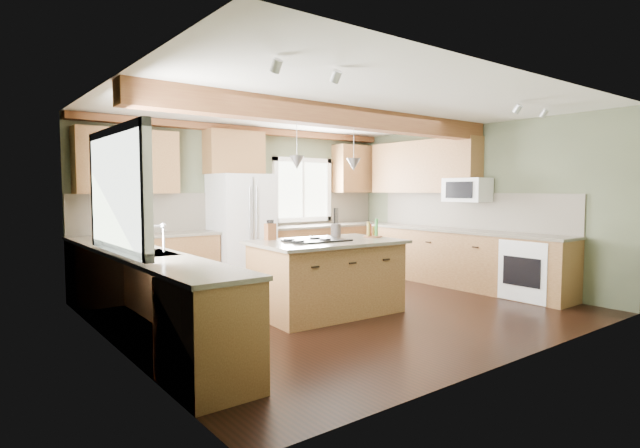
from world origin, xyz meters
TOP-DOWN VIEW (x-y plane):
  - floor at (0.00, 0.00)m, footprint 5.60×5.60m
  - ceiling at (0.00, 0.00)m, footprint 5.60×5.60m
  - wall_back at (0.00, 2.50)m, footprint 5.60×0.00m
  - wall_left at (-2.80, 0.00)m, footprint 0.00×5.00m
  - wall_right at (2.80, 0.00)m, footprint 0.00×5.00m
  - ceiling_beam at (0.00, -0.06)m, footprint 5.55×0.26m
  - soffit_trim at (0.00, 2.40)m, footprint 5.55×0.20m
  - backsplash_back at (0.00, 2.48)m, footprint 5.58×0.03m
  - backsplash_right at (2.78, 0.05)m, footprint 0.03×3.70m
  - base_cab_back_left at (-1.79, 2.20)m, footprint 2.02×0.60m
  - counter_back_left at (-1.79, 2.20)m, footprint 2.06×0.64m
  - base_cab_back_right at (1.49, 2.20)m, footprint 2.62×0.60m
  - counter_back_right at (1.49, 2.20)m, footprint 2.66×0.64m
  - base_cab_left at (-2.50, 0.05)m, footprint 0.60×3.70m
  - counter_left at (-2.50, 0.05)m, footprint 0.64×3.74m
  - base_cab_right at (2.50, 0.05)m, footprint 0.60×3.70m
  - counter_right at (2.50, 0.05)m, footprint 0.64×3.74m
  - upper_cab_back_left at (-1.99, 2.33)m, footprint 1.40×0.35m
  - upper_cab_over_fridge at (-0.30, 2.33)m, footprint 0.96×0.35m
  - upper_cab_right at (2.62, 0.90)m, footprint 0.35×2.20m
  - upper_cab_back_corner at (2.30, 2.33)m, footprint 0.90×0.35m
  - window_left at (-2.78, 0.05)m, footprint 0.04×1.60m
  - window_back at (1.15, 2.48)m, footprint 1.10×0.04m
  - sink at (-2.50, 0.05)m, footprint 0.50×0.65m
  - faucet at (-2.32, 0.05)m, footprint 0.02×0.02m
  - dishwasher at (-2.49, -1.25)m, footprint 0.60×0.60m
  - oven at (2.49, -1.25)m, footprint 0.60×0.72m
  - microwave at (2.58, -0.05)m, footprint 0.40×0.70m
  - pendant_left at (-0.72, -0.03)m, footprint 0.18×0.18m
  - pendant_right at (0.14, -0.08)m, footprint 0.18×0.18m
  - refrigerator at (-0.30, 2.12)m, footprint 0.90×0.74m
  - island at (-0.29, -0.06)m, footprint 1.77×1.14m
  - island_top at (-0.29, -0.06)m, footprint 1.90×1.26m
  - cooktop at (-0.43, -0.05)m, footprint 0.77×0.54m
  - knife_block at (-0.81, 0.42)m, footprint 0.13×0.10m
  - utensil_crock at (0.08, 0.20)m, footprint 0.15×0.15m
  - bottle_tray at (0.49, -0.08)m, footprint 0.31×0.31m

SIDE VIEW (x-z plane):
  - floor at x=0.00m, z-range 0.00..0.00m
  - dishwasher at x=-2.49m, z-range 0.01..0.85m
  - oven at x=2.49m, z-range 0.01..0.85m
  - base_cab_back_left at x=-1.79m, z-range 0.00..0.88m
  - base_cab_back_right at x=1.49m, z-range 0.00..0.88m
  - base_cab_left at x=-2.50m, z-range 0.00..0.88m
  - base_cab_right at x=2.50m, z-range 0.00..0.88m
  - island at x=-0.29m, z-range 0.00..0.88m
  - counter_back_left at x=-1.79m, z-range 0.88..0.92m
  - counter_back_right at x=1.49m, z-range 0.88..0.92m
  - counter_left at x=-2.50m, z-range 0.88..0.92m
  - counter_right at x=2.50m, z-range 0.88..0.92m
  - refrigerator at x=-0.30m, z-range 0.00..1.80m
  - island_top at x=-0.29m, z-range 0.88..0.92m
  - sink at x=-2.50m, z-range 0.89..0.92m
  - cooktop at x=-0.43m, z-range 0.92..0.94m
  - utensil_crock at x=0.08m, z-range 0.92..1.10m
  - knife_block at x=-0.81m, z-range 0.92..1.13m
  - bottle_tray at x=0.49m, z-range 0.92..1.15m
  - faucet at x=-2.32m, z-range 0.91..1.19m
  - backsplash_back at x=0.00m, z-range 0.92..1.50m
  - backsplash_right at x=2.78m, z-range 0.92..1.50m
  - wall_back at x=0.00m, z-range -1.50..4.10m
  - wall_left at x=-2.80m, z-range -1.20..3.80m
  - wall_right at x=2.80m, z-range -1.20..3.80m
  - window_back at x=1.15m, z-range 1.05..2.05m
  - window_left at x=-2.78m, z-range 1.02..2.08m
  - microwave at x=2.58m, z-range 1.36..1.74m
  - pendant_left at x=-0.72m, z-range 1.80..1.96m
  - pendant_right at x=0.14m, z-range 1.80..1.96m
  - upper_cab_back_left at x=-1.99m, z-range 1.50..2.40m
  - upper_cab_right at x=2.62m, z-range 1.50..2.40m
  - upper_cab_back_corner at x=2.30m, z-range 1.50..2.40m
  - upper_cab_over_fridge at x=-0.30m, z-range 1.80..2.50m
  - ceiling_beam at x=0.00m, z-range 2.34..2.60m
  - soffit_trim at x=0.00m, z-range 2.49..2.59m
  - ceiling at x=0.00m, z-range 2.60..2.60m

